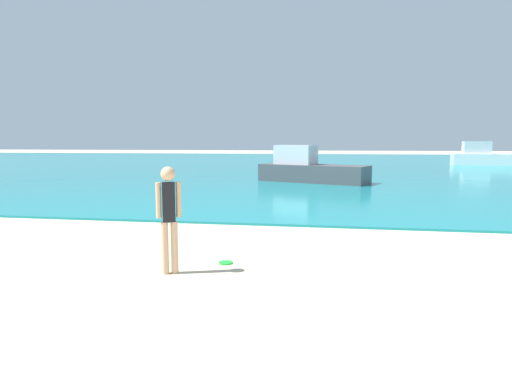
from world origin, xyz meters
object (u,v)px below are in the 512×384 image
Objects in this scene: boat_far at (487,157)px; person_standing at (169,213)px; boat_near at (309,169)px; frisbee at (226,263)px.

person_standing is at bearing -108.93° from boat_far.
person_standing is 36.49m from boat_far.
boat_far reaches higher than boat_near.
boat_far is at bearing 73.05° from boat_near.
frisbee is 0.04× the size of boat_near.
person_standing is 7.26× the size of frisbee.
person_standing is 0.27× the size of boat_far.
boat_far is (16.21, 32.69, -0.18)m from person_standing.
boat_near is at bearing -121.48° from person_standing.
boat_far is (15.49, 32.04, 0.75)m from frisbee.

